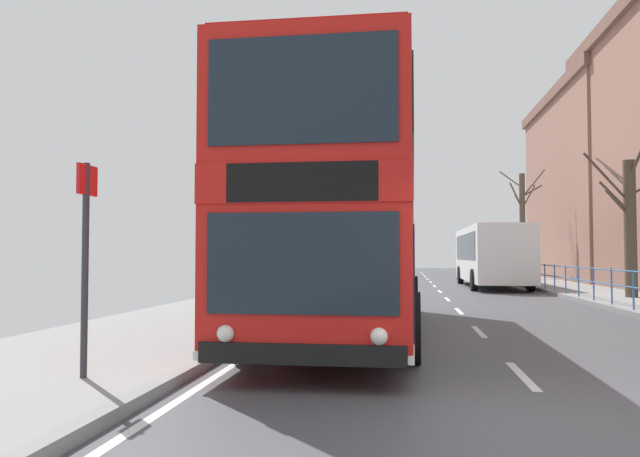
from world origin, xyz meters
TOP-DOWN VIEW (x-y plane):
  - ground at (-0.72, -0.00)m, footprint 15.80×140.00m
  - double_decker_bus_main at (-2.60, 6.62)m, footprint 2.85×11.20m
  - background_bus_far_lane at (2.71, 26.01)m, footprint 2.68×10.83m
  - pedestrian_railing_far_kerb at (4.45, 15.14)m, footprint 0.05×31.75m
  - bus_stop_sign_near at (-5.25, 1.03)m, footprint 0.08×0.44m
  - bare_tree_far_00 at (5.78, 34.54)m, footprint 2.45×2.88m
  - bare_tree_far_02 at (6.12, 16.82)m, footprint 2.99×2.88m
  - background_building_01 at (13.52, 37.89)m, footprint 10.95×17.99m

SIDE VIEW (x-z plane):
  - ground at x=-0.72m, z-range -0.06..0.14m
  - pedestrian_railing_far_kerb at x=4.45m, z-range 0.32..1.37m
  - background_bus_far_lane at x=2.71m, z-range 0.15..3.05m
  - bus_stop_sign_near at x=-5.25m, z-range 0.44..2.96m
  - double_decker_bus_main at x=-2.60m, z-range 0.11..4.50m
  - bare_tree_far_02 at x=6.12m, z-range 0.08..5.24m
  - bare_tree_far_00 at x=5.78m, z-range 0.19..6.99m
  - background_building_01 at x=13.52m, z-range 0.03..12.48m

